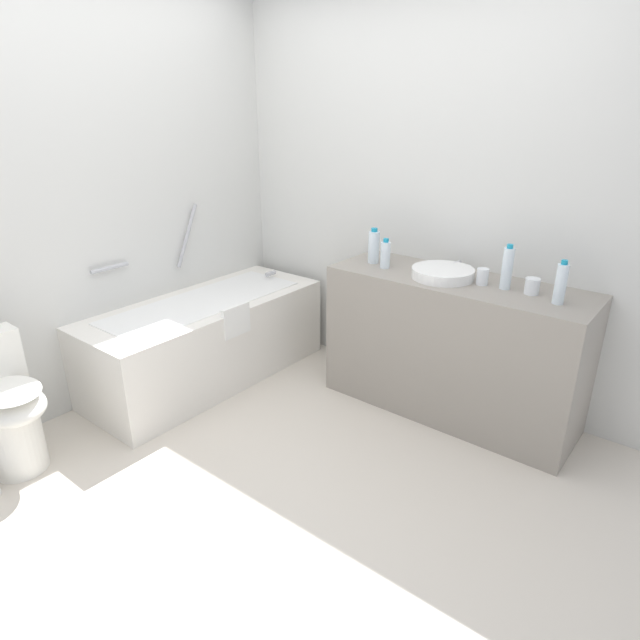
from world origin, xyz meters
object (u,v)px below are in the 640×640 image
object	(u,v)px
drinking_glass_1	(483,277)
water_bottle_0	(374,247)
bathtub	(206,337)
water_bottle_1	(386,254)
toilet	(6,408)
water_bottle_2	(561,284)
drinking_glass_0	(532,286)
sink_faucet	(459,265)
water_bottle_3	(507,268)
sink_basin	(443,273)

from	to	relation	value
drinking_glass_1	water_bottle_0	bearing A→B (deg)	90.89
bathtub	water_bottle_1	world-z (taller)	bathtub
toilet	water_bottle_2	size ratio (longest dim) A/B	3.22
drinking_glass_0	drinking_glass_1	bearing A→B (deg)	92.70
toilet	drinking_glass_1	world-z (taller)	drinking_glass_1
drinking_glass_1	sink_faucet	bearing A→B (deg)	51.32
water_bottle_3	water_bottle_0	bearing A→B (deg)	91.39
water_bottle_0	water_bottle_1	xyz separation A→B (m)	(-0.05, -0.12, -0.02)
sink_basin	sink_faucet	size ratio (longest dim) A/B	2.36
toilet	water_bottle_1	size ratio (longest dim) A/B	4.01
water_bottle_3	drinking_glass_1	distance (m)	0.15
sink_faucet	water_bottle_0	xyz separation A→B (m)	(-0.19, 0.49, 0.08)
water_bottle_3	water_bottle_2	bearing A→B (deg)	-101.80
toilet	sink_basin	xyz separation A→B (m)	(1.93, -1.42, 0.53)
water_bottle_0	drinking_glass_0	distance (m)	0.99
toilet	sink_faucet	xyz separation A→B (m)	(2.14, -1.42, 0.52)
sink_faucet	water_bottle_0	world-z (taller)	water_bottle_0
sink_basin	water_bottle_2	size ratio (longest dim) A/B	1.57
drinking_glass_1	water_bottle_3	bearing A→B (deg)	-85.74
water_bottle_3	sink_basin	bearing A→B (deg)	96.10
toilet	sink_faucet	size ratio (longest dim) A/B	4.83
sink_faucet	water_bottle_0	distance (m)	0.53
water_bottle_0	bathtub	bearing A→B (deg)	125.14
water_bottle_2	water_bottle_3	xyz separation A→B (m)	(0.06, 0.30, 0.01)
bathtub	sink_faucet	distance (m)	1.74
sink_faucet	water_bottle_3	size ratio (longest dim) A/B	0.61
sink_basin	water_bottle_3	bearing A→B (deg)	-83.90
bathtub	water_bottle_2	size ratio (longest dim) A/B	7.35
water_bottle_0	drinking_glass_1	xyz separation A→B (m)	(0.01, -0.72, -0.06)
water_bottle_1	water_bottle_3	world-z (taller)	water_bottle_3
water_bottle_3	drinking_glass_1	xyz separation A→B (m)	(-0.01, 0.13, -0.07)
water_bottle_1	sink_faucet	bearing A→B (deg)	-56.89
sink_basin	water_bottle_1	bearing A→B (deg)	94.95
water_bottle_0	sink_basin	bearing A→B (deg)	-92.01
toilet	drinking_glass_1	xyz separation A→B (m)	(1.96, -1.65, 0.54)
sink_basin	toilet	bearing A→B (deg)	143.59
water_bottle_0	water_bottle_2	size ratio (longest dim) A/B	0.97
toilet	water_bottle_3	bearing A→B (deg)	48.35
water_bottle_1	water_bottle_3	xyz separation A→B (m)	(0.07, -0.73, 0.03)
water_bottle_0	drinking_glass_0	xyz separation A→B (m)	(0.02, -0.99, -0.06)
toilet	drinking_glass_0	bearing A→B (deg)	46.18
sink_faucet	water_bottle_2	size ratio (longest dim) A/B	0.67
water_bottle_3	drinking_glass_0	world-z (taller)	water_bottle_3
sink_basin	water_bottle_2	bearing A→B (deg)	-92.15
bathtub	water_bottle_2	xyz separation A→B (m)	(0.60, -2.06, 0.66)
water_bottle_1	water_bottle_2	xyz separation A→B (m)	(0.01, -1.03, 0.02)
drinking_glass_0	sink_faucet	bearing A→B (deg)	71.23
bathtub	drinking_glass_1	distance (m)	1.86
water_bottle_2	water_bottle_3	size ratio (longest dim) A/B	0.92
toilet	water_bottle_0	xyz separation A→B (m)	(1.95, -0.93, 0.60)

